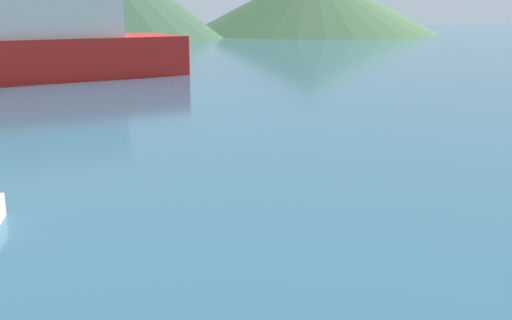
# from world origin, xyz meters

# --- Properties ---
(hill_far_east) EXTENTS (40.15, 40.15, 10.22)m
(hill_far_east) POSITION_xyz_m (44.40, 95.66, 5.11)
(hill_far_east) COLOR #476B42
(hill_far_east) RESTS_ON ground_plane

